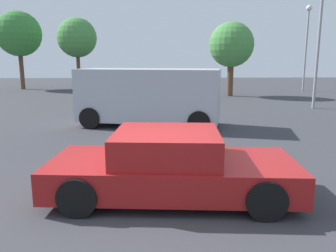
# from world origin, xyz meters

# --- Properties ---
(ground_plane) EXTENTS (80.00, 80.00, 0.00)m
(ground_plane) POSITION_xyz_m (0.00, 0.00, 0.00)
(ground_plane) COLOR #38383D
(sedan_foreground) EXTENTS (4.45, 2.21, 1.20)m
(sedan_foreground) POSITION_xyz_m (0.32, 0.19, 0.56)
(sedan_foreground) COLOR maroon
(sedan_foreground) RESTS_ON ground_plane
(van_white) EXTENTS (5.41, 3.14, 2.10)m
(van_white) POSITION_xyz_m (-0.17, 6.78, 1.14)
(van_white) COLOR #B2B7C1
(van_white) RESTS_ON ground_plane
(light_post_near) EXTENTS (0.44, 0.44, 7.53)m
(light_post_near) POSITION_xyz_m (8.06, 11.00, 4.99)
(light_post_near) COLOR gray
(light_post_near) RESTS_ON ground_plane
(light_post_mid) EXTENTS (0.44, 0.44, 6.44)m
(light_post_mid) POSITION_xyz_m (11.63, 20.30, 4.36)
(light_post_mid) COLOR gray
(light_post_mid) RESTS_ON ground_plane
(tree_back_left) EXTENTS (3.61, 3.61, 6.28)m
(tree_back_left) POSITION_xyz_m (-10.96, 22.93, 4.46)
(tree_back_left) COLOR brown
(tree_back_left) RESTS_ON ground_plane
(tree_back_center) EXTENTS (3.07, 3.07, 5.66)m
(tree_back_center) POSITION_xyz_m (-6.04, 21.81, 4.10)
(tree_back_center) COLOR brown
(tree_back_center) RESTS_ON ground_plane
(tree_back_right) EXTENTS (2.95, 2.95, 4.88)m
(tree_back_right) POSITION_xyz_m (5.11, 16.97, 3.37)
(tree_back_right) COLOR brown
(tree_back_right) RESTS_ON ground_plane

